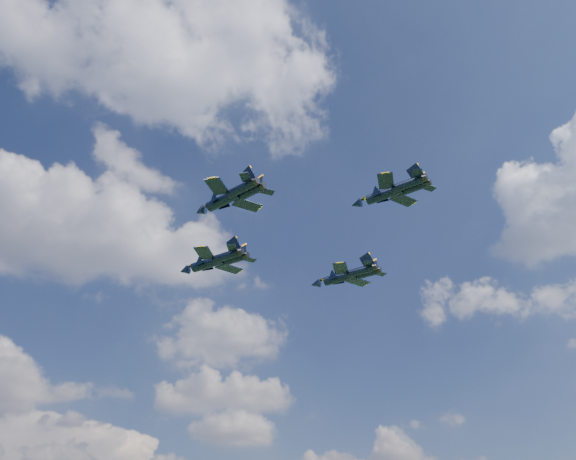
# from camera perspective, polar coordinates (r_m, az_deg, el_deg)

# --- Properties ---
(jet_lead) EXTENTS (15.79, 16.34, 4.37)m
(jet_lead) POSITION_cam_1_polar(r_m,az_deg,el_deg) (119.55, -8.33, -3.41)
(jet_lead) COLOR black
(jet_left) EXTENTS (12.54, 15.03, 3.79)m
(jet_left) POSITION_cam_1_polar(r_m,az_deg,el_deg) (95.10, -6.77, 2.97)
(jet_left) COLOR black
(jet_right) EXTENTS (14.77, 15.73, 4.15)m
(jet_right) POSITION_cam_1_polar(r_m,az_deg,el_deg) (122.18, 5.09, -4.86)
(jet_right) COLOR black
(jet_slot) EXTENTS (12.80, 14.11, 3.67)m
(jet_slot) POSITION_cam_1_polar(r_m,az_deg,el_deg) (98.32, 9.51, 3.54)
(jet_slot) COLOR black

